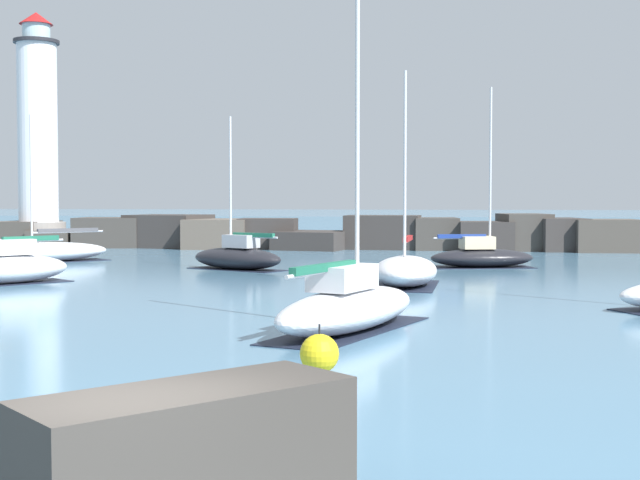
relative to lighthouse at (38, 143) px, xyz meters
The scene contains 10 objects.
open_sea_beyond 66.21m from the lighthouse, 65.12° to the left, with size 400.00×116.00×0.01m.
breakwater_jetty 30.44m from the lighthouse, ahead, with size 63.25×6.79×2.59m.
lighthouse is the anchor object (origin of this frame).
sailboat_moored_2 28.86m from the lighthouse, 44.04° to the right, with size 5.66×4.12×7.59m.
sailboat_moored_3 31.60m from the lighthouse, 65.95° to the right, with size 4.82×5.40×9.64m.
sailboat_moored_4 48.65m from the lighthouse, 54.33° to the right, with size 4.19×7.21×9.40m.
sailboat_moored_5 19.34m from the lighthouse, 63.08° to the right, with size 6.67×7.28×8.12m.
sailboat_moored_7 36.65m from the lighthouse, 26.69° to the right, with size 5.77×3.62×9.19m.
sailboat_moored_8 39.93m from the lighthouse, 42.75° to the right, with size 2.66×5.42×8.54m.
mooring_buoy_far_side 53.54m from the lighthouse, 57.86° to the right, with size 0.79×0.79×0.99m.
Camera 1 is at (3.27, -8.40, 3.47)m, focal length 50.00 mm.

